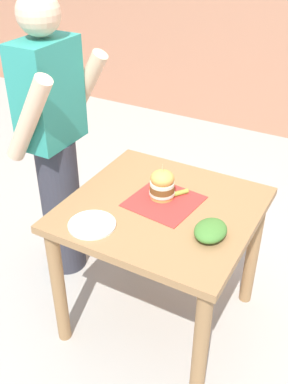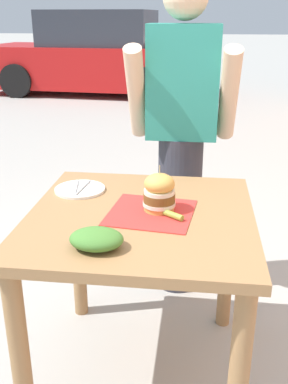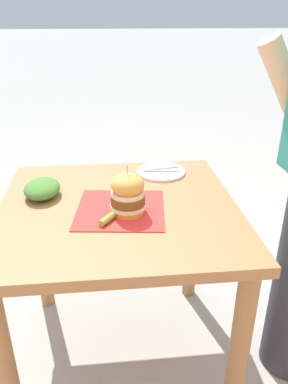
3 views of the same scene
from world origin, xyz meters
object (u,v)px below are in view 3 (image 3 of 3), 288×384
Objects in this scene: sandwich at (128,194)px; side_salad at (42,188)px; pickle_spear at (108,218)px; side_plate_with_forks at (161,172)px; patio_table at (119,237)px.

side_salad is (-0.18, -0.33, -0.04)m from sandwich.
sandwich is 0.11m from pickle_spear.
side_salad reaches higher than pickle_spear.
side_salad is (-0.24, -0.26, 0.02)m from pickle_spear.
side_plate_with_forks is (-0.42, 0.25, -0.01)m from pickle_spear.
pickle_spear is 0.35m from side_salad.
side_plate_with_forks is (-0.30, 0.21, 0.15)m from patio_table.
side_plate_with_forks is at bearing 144.97° from patio_table.
side_salad is (0.19, -0.50, 0.03)m from side_plate_with_forks.
pickle_spear reaches higher than patio_table.
sandwich is 0.84× the size of side_plate_with_forks.
pickle_spear is at bearing -16.41° from patio_table.
sandwich is 0.38m from side_salad.
pickle_spear is at bearing -50.50° from sandwich.
pickle_spear is (0.13, -0.04, 0.16)m from patio_table.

